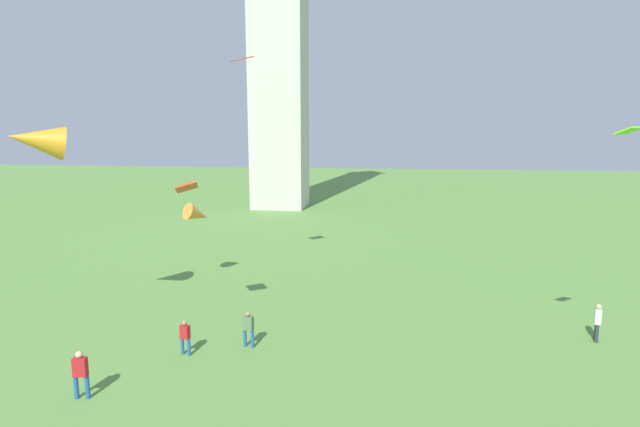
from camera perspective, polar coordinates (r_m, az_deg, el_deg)
The scene contains 9 objects.
person_0 at distance 22.97m, azimuth -15.15°, elevation -13.28°, with size 0.47×0.34×1.57m.
person_1 at distance 23.13m, azimuth -8.18°, elevation -12.69°, with size 0.52×0.33×1.68m.
person_2 at distance 26.77m, azimuth 29.12°, elevation -10.60°, with size 0.39×0.53×1.77m.
person_3 at distance 20.82m, azimuth -25.67°, elevation -15.97°, with size 0.57×0.34×1.84m.
kite_flying_1 at distance 32.23m, azimuth -13.80°, elevation -0.10°, with size 1.96×2.09×1.57m.
kite_flying_2 at distance 26.01m, azimuth -29.63°, elevation 7.31°, with size 2.88×2.80×1.93m.
kite_flying_3 at distance 23.76m, azimuth -14.98°, elevation 2.92°, with size 1.36×1.70×0.73m.
kite_flying_4 at distance 21.14m, azimuth 31.80°, elevation 8.05°, with size 1.09×1.06×0.29m.
kite_flying_5 at distance 31.00m, azimuth -8.91°, elevation 17.03°, with size 1.42×1.35×0.40m.
Camera 1 is at (0.36, -2.53, 9.74)m, focal length 28.03 mm.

